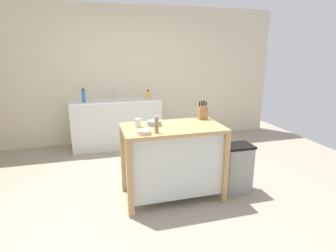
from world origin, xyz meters
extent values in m
plane|color=gray|center=(0.00, 0.00, 0.00)|extent=(6.99, 6.99, 0.00)
cube|color=beige|center=(0.00, 2.40, 1.30)|extent=(5.99, 0.10, 2.60)
cube|color=tan|center=(0.14, -0.04, 0.89)|extent=(1.18, 0.66, 0.04)
cube|color=silver|center=(0.14, -0.04, 0.48)|extent=(1.08, 0.56, 0.77)
cube|color=tan|center=(-0.42, -0.34, 0.43)|extent=(0.06, 0.06, 0.87)
cube|color=tan|center=(0.70, -0.34, 0.43)|extent=(0.06, 0.06, 0.87)
cube|color=tan|center=(-0.42, 0.26, 0.43)|extent=(0.06, 0.06, 0.87)
cube|color=tan|center=(0.70, 0.26, 0.43)|extent=(0.06, 0.06, 0.87)
cube|color=#9E7042|center=(0.61, 0.19, 0.99)|extent=(0.11, 0.09, 0.17)
cylinder|color=black|center=(0.57, 0.19, 1.11)|extent=(0.02, 0.02, 0.06)
cylinder|color=black|center=(0.60, 0.19, 1.11)|extent=(0.02, 0.02, 0.07)
cylinder|color=black|center=(0.63, 0.19, 1.12)|extent=(0.02, 0.02, 0.07)
cylinder|color=black|center=(0.65, 0.19, 1.11)|extent=(0.02, 0.02, 0.06)
cylinder|color=beige|center=(-0.24, -0.26, 0.93)|extent=(0.15, 0.15, 0.04)
cylinder|color=gray|center=(-0.24, -0.26, 0.95)|extent=(0.12, 0.12, 0.01)
cylinder|color=gray|center=(-0.06, 0.06, 0.94)|extent=(0.17, 0.17, 0.06)
cylinder|color=#49555B|center=(-0.06, 0.06, 0.96)|extent=(0.14, 0.14, 0.01)
cylinder|color=silver|center=(-0.26, 0.04, 0.96)|extent=(0.07, 0.07, 0.10)
cylinder|color=#9E7042|center=(-0.10, -0.26, 0.99)|extent=(0.04, 0.04, 0.16)
sphere|color=#99999E|center=(-0.10, -0.26, 1.09)|extent=(0.03, 0.03, 0.03)
cube|color=gray|center=(0.97, -0.13, 0.30)|extent=(0.34, 0.26, 0.60)
cube|color=black|center=(0.97, -0.13, 0.61)|extent=(0.36, 0.28, 0.03)
cube|color=silver|center=(-0.34, 2.05, 0.44)|extent=(1.62, 0.60, 0.89)
cube|color=silver|center=(-0.34, 2.03, 0.87)|extent=(0.44, 0.36, 0.03)
cylinder|color=#B7BCC1|center=(-0.34, 2.19, 1.00)|extent=(0.02, 0.02, 0.22)
cylinder|color=blue|center=(-0.90, 1.99, 1.00)|extent=(0.06, 0.06, 0.22)
cylinder|color=black|center=(-0.90, 1.99, 1.12)|extent=(0.04, 0.04, 0.02)
cylinder|color=yellow|center=(0.28, 2.09, 0.96)|extent=(0.07, 0.07, 0.14)
cylinder|color=black|center=(0.28, 2.09, 1.04)|extent=(0.04, 0.04, 0.02)
camera|label=1|loc=(-0.73, -2.98, 1.76)|focal=28.97mm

